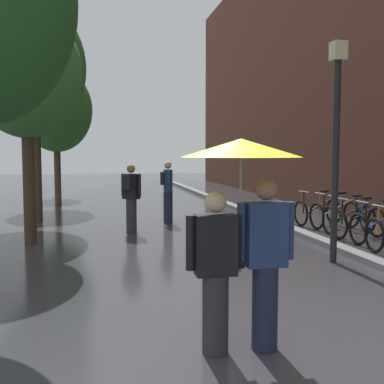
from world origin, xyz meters
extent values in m
plane|color=#38383D|center=(0.00, 0.00, 0.00)|extent=(80.00, 80.00, 0.00)
cube|color=slate|center=(3.20, 10.00, 0.06)|extent=(0.30, 36.00, 0.12)
cylinder|color=#473323|center=(-3.00, 6.06, 1.31)|extent=(0.26, 0.26, 2.63)
ellipsoid|color=#387533|center=(-3.00, 6.06, 3.66)|extent=(2.34, 2.34, 2.76)
cylinder|color=#473323|center=(-3.21, 9.56, 1.50)|extent=(0.21, 0.21, 2.99)
ellipsoid|color=#2D6628|center=(-3.21, 9.56, 4.37)|extent=(2.83, 2.83, 3.68)
cylinder|color=#473323|center=(-2.94, 13.49, 1.19)|extent=(0.20, 0.20, 2.37)
ellipsoid|color=#2D6628|center=(-2.94, 13.49, 3.53)|extent=(2.57, 2.57, 3.08)
cylinder|color=#473323|center=(-3.29, 17.85, 1.32)|extent=(0.30, 0.30, 2.64)
ellipsoid|color=#235623|center=(-3.29, 17.85, 3.54)|extent=(2.21, 2.21, 2.40)
torus|color=black|center=(3.80, 3.71, 0.35)|extent=(0.07, 0.70, 0.70)
cylinder|color=orange|center=(3.88, 3.71, 0.64)|extent=(0.04, 0.04, 0.58)
cylinder|color=#9E9EA3|center=(3.88, 3.71, 0.93)|extent=(0.03, 0.46, 0.03)
torus|color=black|center=(3.89, 4.45, 0.35)|extent=(0.08, 0.70, 0.70)
cylinder|color=#233DA8|center=(4.50, 4.47, 0.55)|extent=(0.88, 0.06, 0.43)
cylinder|color=#233DA8|center=(3.97, 4.45, 0.64)|extent=(0.04, 0.04, 0.58)
cylinder|color=#9E9EA3|center=(3.97, 4.45, 0.93)|extent=(0.04, 0.46, 0.03)
torus|color=black|center=(3.81, 5.15, 0.35)|extent=(0.12, 0.70, 0.70)
torus|color=black|center=(4.83, 5.24, 0.35)|extent=(0.12, 0.70, 0.70)
cylinder|color=black|center=(4.42, 5.20, 0.55)|extent=(0.88, 0.12, 0.43)
cylinder|color=black|center=(4.52, 5.21, 0.62)|extent=(0.04, 0.04, 0.55)
cube|color=black|center=(4.52, 5.21, 0.93)|extent=(0.23, 0.12, 0.06)
cylinder|color=black|center=(3.89, 5.16, 0.64)|extent=(0.04, 0.04, 0.58)
cylinder|color=#9E9EA3|center=(3.89, 5.16, 0.93)|extent=(0.07, 0.46, 0.03)
torus|color=black|center=(3.92, 5.79, 0.35)|extent=(0.06, 0.70, 0.70)
torus|color=black|center=(4.94, 5.80, 0.35)|extent=(0.06, 0.70, 0.70)
cylinder|color=black|center=(4.53, 5.80, 0.55)|extent=(0.88, 0.04, 0.43)
cylinder|color=black|center=(4.63, 5.80, 0.62)|extent=(0.04, 0.04, 0.55)
cube|color=black|center=(4.63, 5.80, 0.93)|extent=(0.22, 0.10, 0.06)
cylinder|color=black|center=(4.00, 5.79, 0.64)|extent=(0.04, 0.04, 0.58)
cylinder|color=#9E9EA3|center=(4.00, 5.79, 0.93)|extent=(0.03, 0.46, 0.03)
torus|color=black|center=(3.96, 6.54, 0.35)|extent=(0.12, 0.70, 0.70)
torus|color=black|center=(4.97, 6.62, 0.35)|extent=(0.12, 0.70, 0.70)
cylinder|color=slate|center=(4.57, 6.59, 0.55)|extent=(0.88, 0.11, 0.43)
cylinder|color=slate|center=(4.67, 6.60, 0.62)|extent=(0.04, 0.04, 0.55)
cube|color=black|center=(4.67, 6.60, 0.93)|extent=(0.23, 0.12, 0.06)
cylinder|color=slate|center=(4.04, 6.55, 0.64)|extent=(0.04, 0.04, 0.58)
cylinder|color=#9E9EA3|center=(4.04, 6.55, 0.93)|extent=(0.07, 0.46, 0.03)
torus|color=black|center=(3.79, 7.14, 0.35)|extent=(0.14, 0.70, 0.70)
torus|color=black|center=(4.80, 7.26, 0.35)|extent=(0.14, 0.70, 0.70)
cylinder|color=black|center=(4.40, 7.21, 0.55)|extent=(0.88, 0.14, 0.43)
cylinder|color=black|center=(4.50, 7.22, 0.62)|extent=(0.04, 0.04, 0.55)
cube|color=black|center=(4.50, 7.22, 0.93)|extent=(0.23, 0.12, 0.06)
cylinder|color=black|center=(3.87, 7.15, 0.64)|extent=(0.04, 0.04, 0.58)
cylinder|color=#9E9EA3|center=(3.87, 7.15, 0.93)|extent=(0.08, 0.46, 0.03)
cylinder|color=#2D2D33|center=(-0.45, -0.27, 0.39)|extent=(0.26, 0.26, 0.79)
cube|color=black|center=(-0.45, -0.27, 1.09)|extent=(0.40, 0.23, 0.59)
sphere|color=beige|center=(-0.45, -0.27, 1.51)|extent=(0.21, 0.21, 0.21)
cylinder|color=black|center=(-0.70, -0.26, 1.12)|extent=(0.09, 0.09, 0.53)
cylinder|color=black|center=(-0.20, -0.27, 1.12)|extent=(0.09, 0.09, 0.53)
cylinder|color=#1E233D|center=(0.06, -0.27, 0.43)|extent=(0.26, 0.26, 0.85)
cube|color=navy|center=(0.06, -0.27, 1.17)|extent=(0.40, 0.23, 0.64)
sphere|color=#9E7051|center=(0.06, -0.27, 1.62)|extent=(0.21, 0.21, 0.21)
cylinder|color=navy|center=(-0.19, -0.27, 1.21)|extent=(0.09, 0.09, 0.58)
cylinder|color=navy|center=(0.31, -0.28, 1.21)|extent=(0.09, 0.09, 0.58)
cylinder|color=#9E9EA3|center=(-0.19, -0.25, 1.38)|extent=(0.02, 0.02, 1.16)
cone|color=#BCE019|center=(-0.19, -0.25, 2.03)|extent=(1.18, 1.18, 0.18)
cylinder|color=black|center=(2.60, 3.10, 1.79)|extent=(0.12, 0.12, 3.58)
cube|color=beige|center=(2.60, 3.10, 3.74)|extent=(0.24, 0.24, 0.32)
cylinder|color=#1E233D|center=(0.42, 8.59, 0.43)|extent=(0.26, 0.26, 0.85)
cube|color=navy|center=(0.42, 8.59, 1.17)|extent=(0.24, 0.41, 0.64)
sphere|color=beige|center=(0.42, 8.59, 1.62)|extent=(0.21, 0.21, 0.21)
cylinder|color=navy|center=(0.43, 8.84, 1.21)|extent=(0.09, 0.09, 0.58)
cylinder|color=navy|center=(0.40, 8.34, 1.21)|extent=(0.09, 0.09, 0.58)
cube|color=black|center=(0.28, 8.60, 1.25)|extent=(0.15, 0.27, 0.36)
cylinder|color=#2D2D33|center=(-0.73, 7.08, 0.42)|extent=(0.26, 0.26, 0.83)
cube|color=black|center=(-0.73, 7.08, 1.14)|extent=(0.44, 0.43, 0.62)
sphere|color=#9E7051|center=(-0.73, 7.08, 1.58)|extent=(0.21, 0.21, 0.21)
cylinder|color=black|center=(-0.92, 7.25, 1.17)|extent=(0.09, 0.09, 0.56)
cylinder|color=black|center=(-0.54, 6.91, 1.17)|extent=(0.09, 0.09, 0.56)
cube|color=black|center=(-0.82, 6.98, 1.25)|extent=(0.29, 0.28, 0.36)
camera|label=1|loc=(-1.58, -4.70, 1.99)|focal=44.63mm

